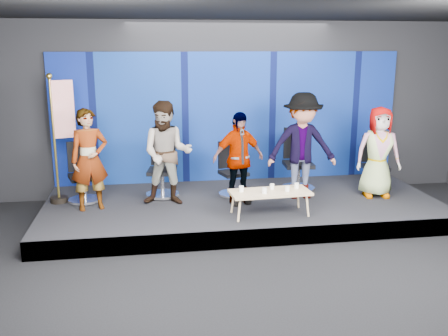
{
  "coord_description": "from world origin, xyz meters",
  "views": [
    {
      "loc": [
        -1.66,
        -5.97,
        3.02
      ],
      "look_at": [
        -0.35,
        2.4,
        0.93
      ],
      "focal_mm": 40.0,
      "sensor_mm": 36.0,
      "label": 1
    }
  ],
  "objects_px": {
    "flag_stand": "(61,135)",
    "mug_d": "(287,189)",
    "panelist_a": "(89,160)",
    "chair_d": "(297,170)",
    "mug_a": "(241,189)",
    "chair_b": "(163,176)",
    "panelist_c": "(238,158)",
    "mug_c": "(272,186)",
    "chair_a": "(83,182)",
    "panelist_d": "(302,146)",
    "mug_b": "(265,191)",
    "panelist_b": "(167,153)",
    "chair_e": "(374,172)",
    "coffee_table": "(270,193)",
    "mug_e": "(297,186)",
    "chair_c": "(232,178)",
    "panelist_e": "(378,152)"
  },
  "relations": [
    {
      "from": "panelist_e",
      "to": "panelist_c",
      "type": "bearing_deg",
      "value": -171.06
    },
    {
      "from": "panelist_a",
      "to": "chair_e",
      "type": "xyz_separation_m",
      "value": [
        5.3,
        0.44,
        -0.52
      ]
    },
    {
      "from": "panelist_c",
      "to": "mug_a",
      "type": "height_order",
      "value": "panelist_c"
    },
    {
      "from": "chair_a",
      "to": "chair_e",
      "type": "relative_size",
      "value": 1.04
    },
    {
      "from": "chair_b",
      "to": "mug_b",
      "type": "xyz_separation_m",
      "value": [
        1.58,
        -1.46,
        0.08
      ]
    },
    {
      "from": "mug_d",
      "to": "panelist_b",
      "type": "bearing_deg",
      "value": 154.62
    },
    {
      "from": "panelist_a",
      "to": "mug_b",
      "type": "bearing_deg",
      "value": -33.55
    },
    {
      "from": "chair_d",
      "to": "mug_a",
      "type": "distance_m",
      "value": 1.89
    },
    {
      "from": "mug_a",
      "to": "mug_d",
      "type": "relative_size",
      "value": 1.05
    },
    {
      "from": "chair_b",
      "to": "mug_b",
      "type": "bearing_deg",
      "value": -33.79
    },
    {
      "from": "mug_e",
      "to": "mug_a",
      "type": "bearing_deg",
      "value": -176.58
    },
    {
      "from": "mug_b",
      "to": "mug_d",
      "type": "xyz_separation_m",
      "value": [
        0.4,
        0.06,
        -0.0
      ]
    },
    {
      "from": "panelist_b",
      "to": "panelist_d",
      "type": "relative_size",
      "value": 0.94
    },
    {
      "from": "mug_d",
      "to": "chair_d",
      "type": "bearing_deg",
      "value": 66.81
    },
    {
      "from": "mug_c",
      "to": "chair_e",
      "type": "bearing_deg",
      "value": 25.08
    },
    {
      "from": "chair_c",
      "to": "flag_stand",
      "type": "distance_m",
      "value": 3.14
    },
    {
      "from": "chair_b",
      "to": "coffee_table",
      "type": "height_order",
      "value": "chair_b"
    },
    {
      "from": "panelist_a",
      "to": "mug_a",
      "type": "distance_m",
      "value": 2.59
    },
    {
      "from": "panelist_e",
      "to": "mug_d",
      "type": "distance_m",
      "value": 2.11
    },
    {
      "from": "panelist_d",
      "to": "chair_c",
      "type": "bearing_deg",
      "value": 168.98
    },
    {
      "from": "flag_stand",
      "to": "panelist_c",
      "type": "bearing_deg",
      "value": -27.85
    },
    {
      "from": "mug_d",
      "to": "flag_stand",
      "type": "xyz_separation_m",
      "value": [
        -3.71,
        1.31,
        0.75
      ]
    },
    {
      "from": "mug_c",
      "to": "chair_c",
      "type": "bearing_deg",
      "value": 114.26
    },
    {
      "from": "chair_c",
      "to": "flag_stand",
      "type": "bearing_deg",
      "value": 163.36
    },
    {
      "from": "panelist_b",
      "to": "mug_d",
      "type": "bearing_deg",
      "value": -16.35
    },
    {
      "from": "chair_b",
      "to": "mug_d",
      "type": "relative_size",
      "value": 12.64
    },
    {
      "from": "panelist_a",
      "to": "mug_b",
      "type": "relative_size",
      "value": 17.93
    },
    {
      "from": "flag_stand",
      "to": "mug_d",
      "type": "bearing_deg",
      "value": -36.69
    },
    {
      "from": "chair_b",
      "to": "mug_d",
      "type": "height_order",
      "value": "chair_b"
    },
    {
      "from": "panelist_b",
      "to": "coffee_table",
      "type": "relative_size",
      "value": 1.35
    },
    {
      "from": "chair_a",
      "to": "chair_d",
      "type": "bearing_deg",
      "value": -14.34
    },
    {
      "from": "panelist_a",
      "to": "flag_stand",
      "type": "relative_size",
      "value": 0.76
    },
    {
      "from": "chair_b",
      "to": "mug_d",
      "type": "xyz_separation_m",
      "value": [
        1.98,
        -1.4,
        0.08
      ]
    },
    {
      "from": "chair_d",
      "to": "panelist_d",
      "type": "relative_size",
      "value": 0.62
    },
    {
      "from": "chair_e",
      "to": "mug_b",
      "type": "height_order",
      "value": "chair_e"
    },
    {
      "from": "panelist_e",
      "to": "mug_b",
      "type": "bearing_deg",
      "value": -151.93
    },
    {
      "from": "panelist_c",
      "to": "mug_a",
      "type": "relative_size",
      "value": 17.52
    },
    {
      "from": "chair_c",
      "to": "panelist_c",
      "type": "height_order",
      "value": "panelist_c"
    },
    {
      "from": "chair_c",
      "to": "flag_stand",
      "type": "height_order",
      "value": "flag_stand"
    },
    {
      "from": "panelist_b",
      "to": "chair_e",
      "type": "distance_m",
      "value": 4.05
    },
    {
      "from": "panelist_e",
      "to": "chair_e",
      "type": "bearing_deg",
      "value": 77.54
    },
    {
      "from": "panelist_a",
      "to": "chair_d",
      "type": "bearing_deg",
      "value": -7.24
    },
    {
      "from": "mug_c",
      "to": "mug_e",
      "type": "relative_size",
      "value": 0.98
    },
    {
      "from": "mug_e",
      "to": "chair_d",
      "type": "bearing_deg",
      "value": 72.27
    },
    {
      "from": "chair_a",
      "to": "panelist_c",
      "type": "bearing_deg",
      "value": -27.55
    },
    {
      "from": "mug_a",
      "to": "flag_stand",
      "type": "bearing_deg",
      "value": 157.78
    },
    {
      "from": "chair_c",
      "to": "mug_a",
      "type": "xyz_separation_m",
      "value": [
        -0.05,
        -1.15,
        0.12
      ]
    },
    {
      "from": "chair_a",
      "to": "mug_a",
      "type": "distance_m",
      "value": 2.9
    },
    {
      "from": "chair_b",
      "to": "mug_c",
      "type": "bearing_deg",
      "value": -25.87
    },
    {
      "from": "panelist_e",
      "to": "flag_stand",
      "type": "xyz_separation_m",
      "value": [
        -5.63,
        0.52,
        0.37
      ]
    }
  ]
}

